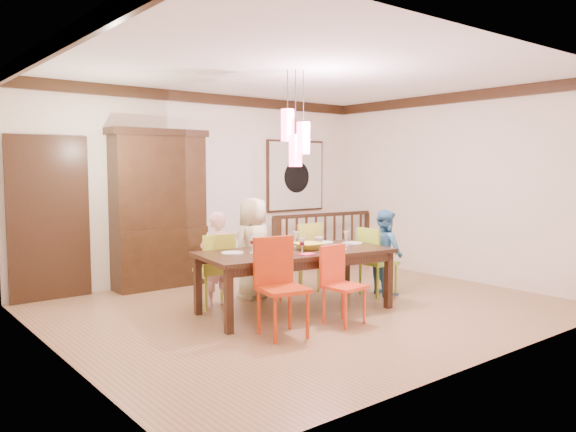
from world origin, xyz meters
TOP-DOWN VIEW (x-y plane):
  - floor at (0.00, 0.00)m, footprint 6.00×6.00m
  - ceiling at (0.00, 0.00)m, footprint 6.00×6.00m
  - wall_back at (0.00, 2.50)m, footprint 6.00×0.00m
  - wall_left at (-3.00, 0.00)m, footprint 0.00×5.00m
  - wall_right at (3.00, 0.00)m, footprint 0.00×5.00m
  - crown_molding at (0.00, 0.00)m, footprint 6.00×5.00m
  - panel_door at (-2.40, 2.45)m, footprint 1.04×0.07m
  - white_doorway at (0.35, 2.46)m, footprint 0.97×0.05m
  - painting at (1.80, 2.46)m, footprint 1.25×0.06m
  - pendant_cluster at (-0.25, -0.04)m, footprint 0.27×0.21m
  - dining_table at (-0.25, -0.04)m, footprint 2.46×1.38m
  - chair_far_left at (-0.90, 0.78)m, footprint 0.48×0.48m
  - chair_far_mid at (-0.17, 0.67)m, footprint 0.48×0.48m
  - chair_far_right at (0.51, 0.77)m, footprint 0.46×0.46m
  - chair_near_left at (-0.99, -0.76)m, footprint 0.53×0.53m
  - chair_near_mid at (-0.17, -0.82)m, footprint 0.43×0.43m
  - chair_end_right at (1.19, -0.08)m, footprint 0.45×0.45m
  - china_hutch at (-0.91, 2.30)m, footprint 1.45×0.46m
  - balustrade at (2.05, 1.95)m, footprint 2.13×0.29m
  - person_far_left at (-0.88, 0.76)m, footprint 0.44×0.29m
  - person_far_mid at (-0.23, 0.86)m, footprint 0.73×0.54m
  - person_end_right at (1.32, -0.08)m, footprint 0.60×0.68m
  - serving_bowl at (-0.08, -0.09)m, footprint 0.35×0.35m
  - small_bowl at (-0.40, 0.03)m, footprint 0.26×0.26m
  - cup_left at (-0.76, -0.23)m, footprint 0.17×0.17m
  - cup_right at (0.29, 0.14)m, footprint 0.12×0.12m
  - plate_far_left at (-0.98, 0.22)m, footprint 0.26×0.26m
  - plate_far_mid at (-0.32, 0.20)m, footprint 0.26×0.26m
  - plate_far_right at (0.47, 0.24)m, footprint 0.26×0.26m
  - plate_near_left at (-0.91, -0.35)m, footprint 0.26×0.26m
  - plate_near_mid at (0.17, -0.32)m, footprint 0.26×0.26m
  - plate_end_right at (0.72, -0.05)m, footprint 0.26×0.26m
  - wine_glass_a at (-0.76, 0.12)m, footprint 0.08×0.08m
  - wine_glass_b at (-0.03, 0.21)m, footprint 0.08×0.08m
  - wine_glass_c at (-0.38, -0.33)m, footprint 0.08×0.08m
  - wine_glass_d at (0.51, -0.15)m, footprint 0.08×0.08m
  - napkin at (-0.37, -0.41)m, footprint 0.18×0.14m

SIDE VIEW (x-z plane):
  - floor at x=0.00m, z-range 0.00..0.00m
  - chair_far_mid at x=-0.17m, z-range 0.06..0.91m
  - balustrade at x=2.05m, z-range 0.02..0.98m
  - chair_near_mid at x=-0.17m, z-range 0.06..0.94m
  - chair_far_left at x=-0.90m, z-range 0.07..1.00m
  - chair_end_right at x=1.19m, z-range 0.07..1.00m
  - chair_far_right at x=0.51m, z-range 0.07..1.05m
  - chair_near_left at x=-0.99m, z-range 0.07..1.10m
  - person_end_right at x=1.32m, z-range 0.00..1.18m
  - person_far_left at x=-0.88m, z-range 0.00..1.20m
  - dining_table at x=-0.25m, z-range 0.30..1.05m
  - person_far_mid at x=-0.23m, z-range 0.00..1.35m
  - plate_far_left at x=-0.98m, z-range 0.75..0.76m
  - plate_far_mid at x=-0.32m, z-range 0.75..0.76m
  - plate_far_right at x=0.47m, z-range 0.75..0.76m
  - plate_near_left at x=-0.91m, z-range 0.75..0.76m
  - plate_near_mid at x=0.17m, z-range 0.75..0.76m
  - plate_end_right at x=0.72m, z-range 0.75..0.76m
  - napkin at x=-0.37m, z-range 0.75..0.76m
  - small_bowl at x=-0.40m, z-range 0.75..0.81m
  - serving_bowl at x=-0.08m, z-range 0.75..0.83m
  - cup_right at x=0.29m, z-range 0.75..0.85m
  - cup_left at x=-0.76m, z-range 0.75..0.86m
  - wine_glass_a at x=-0.76m, z-range 0.75..0.94m
  - wine_glass_b at x=-0.03m, z-range 0.75..0.94m
  - wine_glass_c at x=-0.38m, z-range 0.75..0.94m
  - wine_glass_d at x=0.51m, z-range 0.75..0.94m
  - panel_door at x=-2.40m, z-range -0.07..2.17m
  - white_doorway at x=0.35m, z-range -0.06..2.16m
  - china_hutch at x=-0.91m, z-range 0.00..2.30m
  - wall_back at x=0.00m, z-range -1.55..4.45m
  - wall_left at x=-3.00m, z-range -1.05..3.95m
  - wall_right at x=3.00m, z-range -1.05..3.95m
  - painting at x=1.80m, z-range 0.97..2.22m
  - pendant_cluster at x=-0.25m, z-range 1.54..2.68m
  - crown_molding at x=0.00m, z-range 2.74..2.90m
  - ceiling at x=0.00m, z-range 2.90..2.90m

